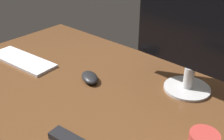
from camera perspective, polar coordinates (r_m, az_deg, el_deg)
name	(u,v)px	position (r cm, az deg, el deg)	size (l,w,h in cm)	color
desk	(90,89)	(111.95, -4.63, -3.96)	(140.00, 84.00, 2.00)	brown
monitor	(196,29)	(102.23, 17.44, 8.33)	(49.76, 18.58, 47.01)	silver
keyboard	(22,60)	(138.01, -18.47, 2.02)	(36.80, 12.40, 1.25)	white
computer_mouse	(90,77)	(114.65, -4.73, -1.57)	(10.91, 6.48, 3.24)	black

